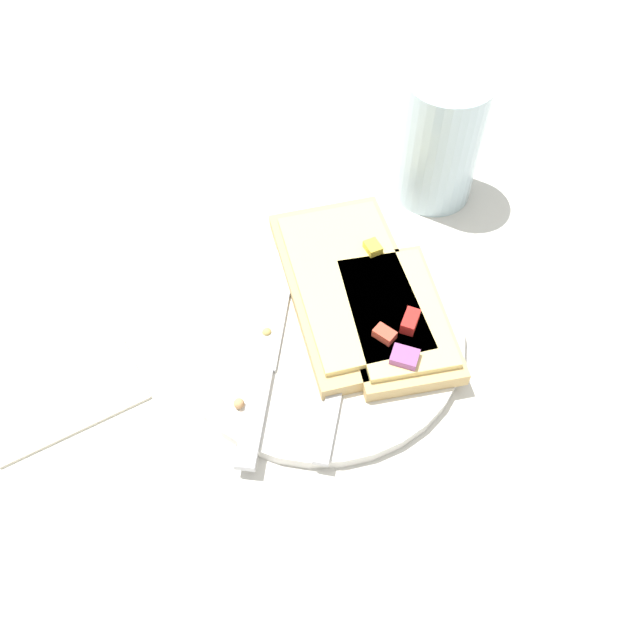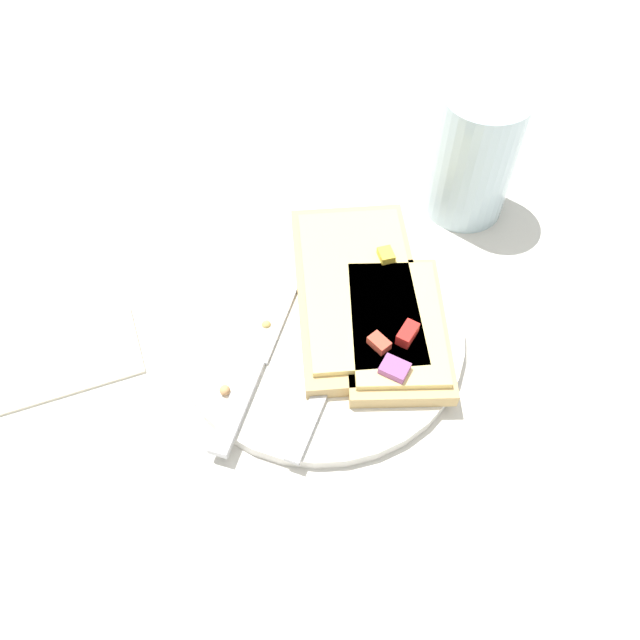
{
  "view_description": "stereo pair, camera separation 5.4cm",
  "coord_description": "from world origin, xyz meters",
  "views": [
    {
      "loc": [
        0.16,
        0.27,
        0.46
      ],
      "look_at": [
        0.0,
        0.0,
        0.02
      ],
      "focal_mm": 35.0,
      "sensor_mm": 36.0,
      "label": 1
    },
    {
      "loc": [
        0.11,
        0.3,
        0.46
      ],
      "look_at": [
        0.0,
        0.0,
        0.02
      ],
      "focal_mm": 35.0,
      "sensor_mm": 36.0,
      "label": 2
    }
  ],
  "objects": [
    {
      "name": "drinking_glass",
      "position": [
        -0.2,
        -0.1,
        0.06
      ],
      "size": [
        0.08,
        0.08,
        0.13
      ],
      "color": "silver",
      "rests_on": "ground"
    },
    {
      "name": "knife",
      "position": [
        0.06,
        0.01,
        0.01
      ],
      "size": [
        0.15,
        0.19,
        0.01
      ],
      "rotation": [
        0.0,
        0.0,
        4.07
      ],
      "color": "#B7B7BC",
      "rests_on": "plate"
    },
    {
      "name": "pizza_slice_main",
      "position": [
        -0.04,
        -0.02,
        0.02
      ],
      "size": [
        0.16,
        0.22,
        0.03
      ],
      "rotation": [
        0.0,
        0.0,
        1.3
      ],
      "color": "tan",
      "rests_on": "plate"
    },
    {
      "name": "crumb_scatter",
      "position": [
        -0.0,
        -0.01,
        0.02
      ],
      "size": [
        0.17,
        0.07,
        0.01
      ],
      "color": "tan",
      "rests_on": "plate"
    },
    {
      "name": "napkin",
      "position": [
        0.22,
        -0.05,
        0.0
      ],
      "size": [
        0.12,
        0.07,
        0.01
      ],
      "color": "beige",
      "rests_on": "ground"
    },
    {
      "name": "plate",
      "position": [
        0.0,
        0.0,
        0.01
      ],
      "size": [
        0.25,
        0.25,
        0.01
      ],
      "color": "silver",
      "rests_on": "ground"
    },
    {
      "name": "fork",
      "position": [
        -0.01,
        0.03,
        0.01
      ],
      "size": [
        0.14,
        0.16,
        0.01
      ],
      "rotation": [
        0.0,
        0.0,
        4.0
      ],
      "color": "#B7B7BC",
      "rests_on": "plate"
    },
    {
      "name": "ground_plane",
      "position": [
        0.0,
        0.0,
        0.0
      ],
      "size": [
        4.0,
        4.0,
        0.0
      ],
      "primitive_type": "plane",
      "color": "beige"
    },
    {
      "name": "pizza_slice_corner",
      "position": [
        -0.06,
        0.03,
        0.02
      ],
      "size": [
        0.13,
        0.17,
        0.03
      ],
      "rotation": [
        0.0,
        0.0,
        1.24
      ],
      "color": "tan",
      "rests_on": "plate"
    }
  ]
}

